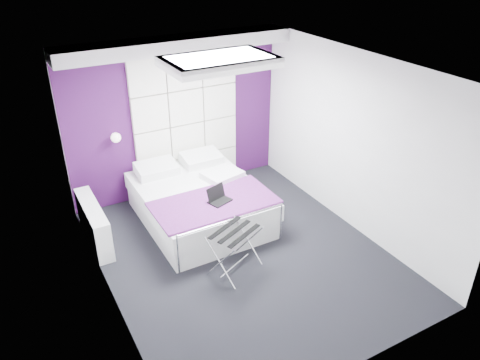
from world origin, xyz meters
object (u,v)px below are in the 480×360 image
object	(u,v)px
radiator	(94,224)
bed	(199,202)
laptop	(219,197)
wall_lamp	(115,137)
luggage_rack	(235,251)
nightstand	(142,176)

from	to	relation	value
radiator	bed	world-z (taller)	bed
radiator	laptop	xyz separation A→B (m)	(1.62, -0.72, 0.34)
wall_lamp	bed	world-z (taller)	wall_lamp
luggage_rack	radiator	bearing A→B (deg)	108.62
wall_lamp	bed	xyz separation A→B (m)	(0.91, -0.96, -0.91)
bed	laptop	distance (m)	0.62
radiator	luggage_rack	distance (m)	2.10
bed	nightstand	bearing A→B (deg)	121.92
wall_lamp	radiator	world-z (taller)	wall_lamp
radiator	nightstand	size ratio (longest dim) A/B	2.99
nightstand	laptop	bearing A→B (deg)	-65.81
wall_lamp	radiator	xyz separation A→B (m)	(-0.64, -0.76, -0.92)
radiator	luggage_rack	xyz separation A→B (m)	(1.43, -1.53, 0.01)
nightstand	luggage_rack	bearing A→B (deg)	-78.40
radiator	bed	size ratio (longest dim) A/B	0.57
wall_lamp	bed	bearing A→B (deg)	-46.70
nightstand	radiator	bearing A→B (deg)	-143.48
wall_lamp	nightstand	size ratio (longest dim) A/B	0.37
bed	luggage_rack	distance (m)	1.34
nightstand	wall_lamp	bearing A→B (deg)	173.13
bed	luggage_rack	xyz separation A→B (m)	(-0.11, -1.33, -0.00)
bed	nightstand	xyz separation A→B (m)	(-0.57, 0.92, 0.18)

